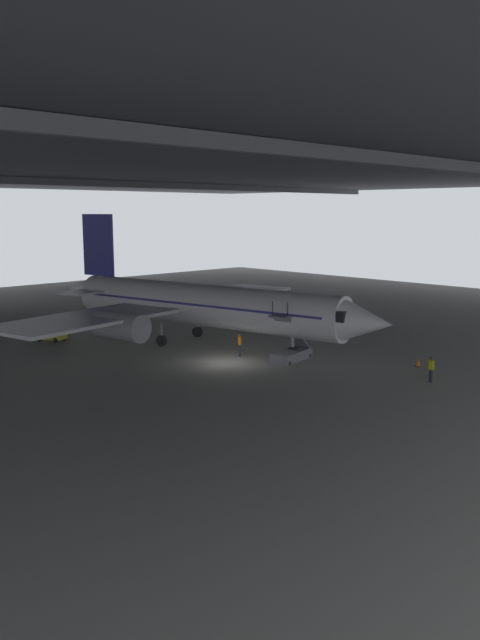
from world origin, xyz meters
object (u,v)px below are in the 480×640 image
at_px(airplane_main, 197,304).
at_px(crew_worker_by_stairs, 240,343).
at_px(boarding_stairs, 291,351).
at_px(baggage_tug, 52,335).
at_px(traffic_cone_orange, 418,362).
at_px(crew_worker_near_nose, 431,368).

height_order(airplane_main, crew_worker_by_stairs, airplane_main).
distance_m(boarding_stairs, baggage_tug, 20.38).
bearing_deg(baggage_tug, airplane_main, -49.99).
distance_m(crew_worker_by_stairs, traffic_cone_orange, 12.78).
bearing_deg(traffic_cone_orange, airplane_main, 110.37).
bearing_deg(crew_worker_by_stairs, traffic_cone_orange, -58.76).
distance_m(airplane_main, crew_worker_by_stairs, 5.94).
relative_size(boarding_stairs, crew_worker_near_nose, 2.68).
bearing_deg(crew_worker_by_stairs, airplane_main, 84.40).
xyz_separation_m(crew_worker_by_stairs, traffic_cone_orange, (6.62, -10.91, -0.70)).
bearing_deg(boarding_stairs, crew_worker_near_nose, -79.81).
bearing_deg(traffic_cone_orange, baggage_tug, 118.41).
bearing_deg(boarding_stairs, baggage_tug, 116.19).
xyz_separation_m(boarding_stairs, crew_worker_by_stairs, (-1.73, 3.52, 0.28)).
relative_size(airplane_main, baggage_tug, 12.94).
distance_m(boarding_stairs, traffic_cone_orange, 8.87).
height_order(boarding_stairs, traffic_cone_orange, boarding_stairs).
bearing_deg(traffic_cone_orange, boarding_stairs, 123.50).
distance_m(airplane_main, baggage_tug, 12.44).
bearing_deg(boarding_stairs, crew_worker_by_stairs, 116.13).
relative_size(airplane_main, boarding_stairs, 7.31).
bearing_deg(crew_worker_near_nose, boarding_stairs, 100.19).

